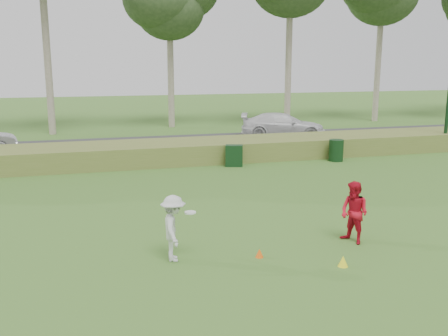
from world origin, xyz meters
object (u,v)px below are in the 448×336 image
object	(u,v)px
player_white	(173,228)
player_red	(354,213)
trash_bin	(336,150)
cone_orange	(259,253)
cone_yellow	(343,261)
utility_cabinet	(234,156)
car_right	(283,125)

from	to	relation	value
player_white	player_red	bearing A→B (deg)	-84.27
trash_bin	player_white	bearing A→B (deg)	-134.14
trash_bin	cone_orange	bearing A→B (deg)	-126.42
player_white	cone_yellow	size ratio (longest dim) A/B	6.15
cone_orange	trash_bin	world-z (taller)	trash_bin
player_white	utility_cabinet	size ratio (longest dim) A/B	1.64
cone_orange	cone_yellow	xyz separation A→B (m)	(1.63, -1.03, 0.02)
player_red	cone_yellow	xyz separation A→B (m)	(-1.01, -1.30, -0.67)
player_white	cone_yellow	xyz separation A→B (m)	(3.59, -1.43, -0.65)
player_red	car_right	world-z (taller)	player_red
player_red	cone_orange	world-z (taller)	player_red
utility_cabinet	player_red	bearing A→B (deg)	-71.17
cone_yellow	car_right	size ratio (longest dim) A/B	0.05
cone_orange	utility_cabinet	world-z (taller)	utility_cabinet
car_right	cone_orange	bearing A→B (deg)	175.69
player_red	car_right	size ratio (longest dim) A/B	0.32
cone_yellow	player_red	bearing A→B (deg)	52.35
cone_orange	player_white	bearing A→B (deg)	168.52
player_white	player_red	xyz separation A→B (m)	(4.60, -0.13, 0.02)
trash_bin	player_red	bearing A→B (deg)	-116.13
player_red	utility_cabinet	xyz separation A→B (m)	(-0.10, 10.01, -0.32)
cone_orange	cone_yellow	bearing A→B (deg)	-32.33
player_red	cone_yellow	world-z (taller)	player_red
cone_orange	cone_yellow	distance (m)	1.93
cone_orange	cone_yellow	size ratio (longest dim) A/B	0.84
player_red	cone_orange	bearing A→B (deg)	-104.74
player_white	utility_cabinet	bearing A→B (deg)	-17.23
trash_bin	car_right	world-z (taller)	car_right
player_red	car_right	xyz separation A→B (m)	(5.20, 17.16, -0.00)
cone_yellow	car_right	bearing A→B (deg)	71.41
utility_cabinet	trash_bin	size ratio (longest dim) A/B	0.94
player_white	trash_bin	bearing A→B (deg)	-36.86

